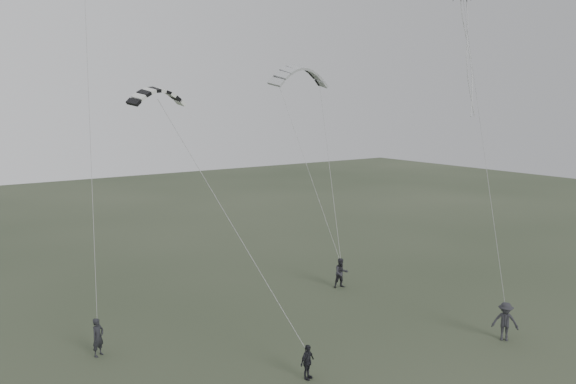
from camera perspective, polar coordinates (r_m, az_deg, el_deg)
ground at (r=25.50m, az=5.81°, el=-17.38°), size 140.00×140.00×0.00m
flyer_left at (r=27.49m, az=-18.74°, el=-13.79°), size 0.77×0.70×1.77m
flyer_right at (r=35.27m, az=5.42°, el=-8.19°), size 1.07×0.94×1.86m
flyer_center at (r=24.22m, az=1.98°, el=-16.87°), size 0.94×0.61×1.48m
flyer_far at (r=29.56m, az=21.19°, el=-12.16°), size 1.30×1.40×1.90m
kite_pale_large at (r=37.19m, az=1.21°, el=12.56°), size 4.71×2.04×2.05m
kite_striped at (r=25.38m, az=-13.15°, el=10.09°), size 2.80×1.46×1.20m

